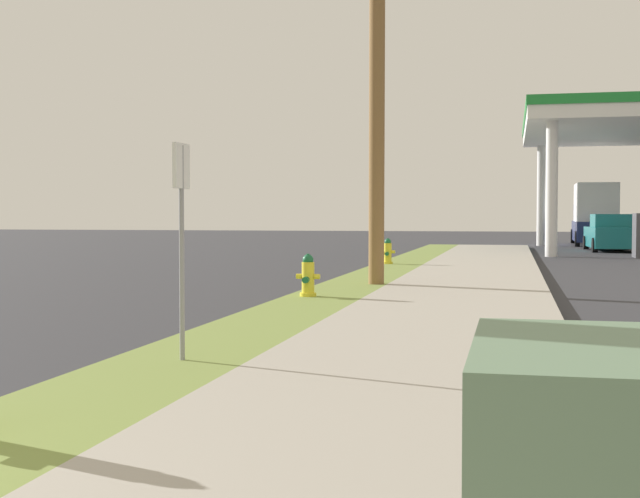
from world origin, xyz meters
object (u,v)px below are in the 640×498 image
Objects in this scene: utility_pole_midground at (377,80)px; fire_hydrant_third at (388,253)px; car_teal_by_near_pump at (611,234)px; truck_navy_at_forecourt at (595,216)px; street_sign_post at (181,206)px; fire_hydrant_second at (308,278)px.

fire_hydrant_third is at bearing 96.28° from utility_pole_midground.
fire_hydrant_third is 0.09× the size of utility_pole_midground.
truck_navy_at_forecourt is at bearing 90.29° from car_teal_by_near_pump.
car_teal_by_near_pump is (6.85, 21.13, -3.57)m from utility_pole_midground.
fire_hydrant_third is at bearing -119.10° from car_teal_by_near_pump.
truck_navy_at_forecourt is at bearing 79.26° from street_sign_post.
utility_pole_midground is at bearing -83.72° from fire_hydrant_third.
street_sign_post is at bearing -87.22° from fire_hydrant_second.
fire_hydrant_third is 0.35× the size of street_sign_post.
fire_hydrant_second is 0.09× the size of utility_pole_midground.
truck_navy_at_forecourt is (7.62, 21.16, 1.04)m from fire_hydrant_third.
fire_hydrant_second is at bearing 92.78° from street_sign_post.
truck_navy_at_forecourt reaches higher than street_sign_post.
fire_hydrant_second is at bearing -89.71° from fire_hydrant_third.
fire_hydrant_second is 0.16× the size of car_teal_by_near_pump.
street_sign_post is (-0.43, -9.64, -2.66)m from utility_pole_midground.
utility_pole_midground is 3.86× the size of street_sign_post.
fire_hydrant_second is 0.35× the size of street_sign_post.
fire_hydrant_third is 0.16× the size of car_teal_by_near_pump.
street_sign_post reaches higher than fire_hydrant_second.
truck_navy_at_forecourt is (7.24, 38.17, -0.15)m from street_sign_post.
car_teal_by_near_pump reaches higher than fire_hydrant_third.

